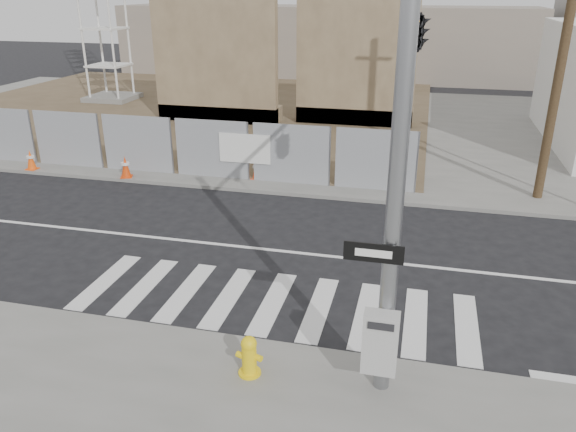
% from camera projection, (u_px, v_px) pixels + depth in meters
% --- Properties ---
extents(ground, '(100.00, 100.00, 0.00)m').
position_uv_depth(ground, '(299.00, 253.00, 14.28)').
color(ground, black).
rests_on(ground, ground).
extents(sidewalk_far, '(50.00, 20.00, 0.12)m').
position_uv_depth(sidewalk_far, '(363.00, 127.00, 26.84)').
color(sidewalk_far, slate).
rests_on(sidewalk_far, ground).
extents(signal_pole, '(0.96, 5.87, 7.00)m').
position_uv_depth(signal_pole, '(411.00, 77.00, 10.08)').
color(signal_pole, gray).
rests_on(signal_pole, sidewalk_near).
extents(chain_link_fence, '(24.60, 0.04, 2.00)m').
position_uv_depth(chain_link_fence, '(63.00, 139.00, 20.55)').
color(chain_link_fence, gray).
rests_on(chain_link_fence, sidewalk_far).
extents(concrete_wall_left, '(6.00, 1.30, 8.00)m').
position_uv_depth(concrete_wall_left, '(215.00, 53.00, 26.30)').
color(concrete_wall_left, brown).
rests_on(concrete_wall_left, sidewalk_far).
extents(concrete_wall_right, '(5.50, 1.30, 8.00)m').
position_uv_depth(concrete_wall_right, '(356.00, 55.00, 25.76)').
color(concrete_wall_right, brown).
rests_on(concrete_wall_right, sidewalk_far).
extents(utility_pole_right, '(1.60, 0.28, 10.00)m').
position_uv_depth(utility_pole_right, '(567.00, 28.00, 15.81)').
color(utility_pole_right, '#463620').
rests_on(utility_pole_right, sidewalk_far).
extents(fire_hydrant, '(0.50, 0.50, 0.74)m').
position_uv_depth(fire_hydrant, '(249.00, 356.00, 9.51)').
color(fire_hydrant, yellow).
rests_on(fire_hydrant, sidewalk_near).
extents(traffic_cone_b, '(0.39, 0.39, 0.73)m').
position_uv_depth(traffic_cone_b, '(31.00, 160.00, 20.30)').
color(traffic_cone_b, '#FF540D').
rests_on(traffic_cone_b, sidewalk_far).
extents(traffic_cone_c, '(0.50, 0.50, 0.75)m').
position_uv_depth(traffic_cone_c, '(126.00, 167.00, 19.46)').
color(traffic_cone_c, red).
rests_on(traffic_cone_c, sidewalk_far).
extents(traffic_cone_d, '(0.35, 0.35, 0.66)m').
position_uv_depth(traffic_cone_d, '(256.00, 169.00, 19.33)').
color(traffic_cone_d, '#FF3B0D').
rests_on(traffic_cone_d, sidewalk_far).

